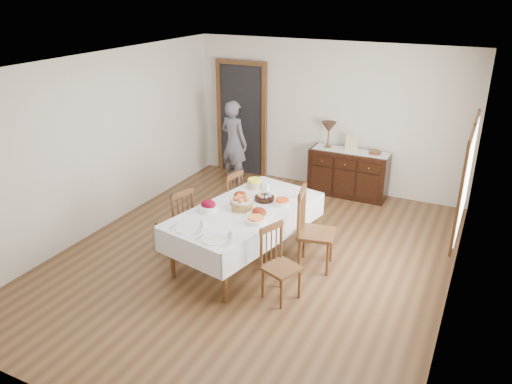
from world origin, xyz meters
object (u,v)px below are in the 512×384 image
at_px(chair_left_near, 178,220).
at_px(chair_left_far, 228,201).
at_px(chair_right_far, 312,228).
at_px(dining_table, 245,215).
at_px(sideboard, 348,173).
at_px(person, 234,140).
at_px(table_lamp, 329,128).
at_px(chair_right_near, 278,263).

relative_size(chair_left_near, chair_left_far, 1.00).
bearing_deg(chair_right_far, chair_left_far, 62.89).
xyz_separation_m(dining_table, chair_right_far, (0.86, 0.22, -0.11)).
height_order(dining_table, chair_left_far, chair_left_far).
distance_m(chair_left_far, sideboard, 2.44).
relative_size(chair_left_near, person, 0.57).
bearing_deg(dining_table, chair_left_far, 145.39).
relative_size(chair_left_far, table_lamp, 2.08).
relative_size(chair_left_near, sideboard, 0.70).
bearing_deg(chair_right_near, table_lamp, 30.43).
height_order(chair_left_near, chair_right_near, chair_left_near).
height_order(sideboard, person, person).
height_order(chair_right_near, sideboard, chair_right_near).
relative_size(sideboard, table_lamp, 2.95).
bearing_deg(chair_left_far, chair_right_near, 56.42).
bearing_deg(chair_right_far, dining_table, 93.44).
xyz_separation_m(chair_left_far, person, (-0.84, 1.76, 0.35)).
distance_m(person, table_lamp, 1.74).
bearing_deg(person, chair_right_near, 140.16).
distance_m(chair_left_near, sideboard, 3.36).
height_order(dining_table, sideboard, sideboard).
distance_m(dining_table, chair_right_near, 0.99).
xyz_separation_m(sideboard, table_lamp, (-0.41, 0.02, 0.76)).
height_order(dining_table, table_lamp, table_lamp).
xyz_separation_m(chair_left_near, chair_left_far, (0.30, 0.89, 0.00)).
bearing_deg(chair_right_far, person, 36.05).
relative_size(chair_left_far, sideboard, 0.71).
height_order(dining_table, chair_left_near, chair_left_near).
bearing_deg(person, dining_table, 135.19).
height_order(dining_table, chair_right_near, chair_right_near).
relative_size(chair_left_near, table_lamp, 2.08).
xyz_separation_m(chair_right_near, table_lamp, (-0.56, 3.40, 0.71)).
relative_size(dining_table, chair_left_far, 2.47).
height_order(chair_right_far, table_lamp, table_lamp).
bearing_deg(chair_right_near, chair_left_far, 68.56).
relative_size(dining_table, chair_left_near, 2.48).
distance_m(chair_left_near, chair_left_far, 0.93).
bearing_deg(chair_right_far, sideboard, -4.87).
xyz_separation_m(dining_table, person, (-1.47, 2.41, 0.17)).
bearing_deg(chair_right_far, table_lamp, 3.88).
bearing_deg(dining_table, table_lamp, 97.73).
distance_m(chair_right_near, person, 3.77).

